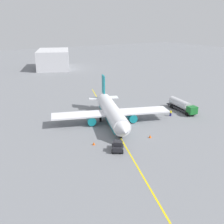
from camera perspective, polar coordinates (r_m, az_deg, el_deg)
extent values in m
plane|color=slate|center=(68.12, 0.00, -2.39)|extent=(400.00, 400.00, 0.00)
cylinder|color=white|center=(67.12, 0.00, -0.05)|extent=(21.64, 11.05, 3.88)
cube|color=teal|center=(67.47, 0.00, -0.91)|extent=(20.27, 9.99, 1.09)
cone|color=white|center=(56.16, 2.51, -3.89)|extent=(4.10, 4.53, 3.73)
cone|color=white|center=(78.85, -1.88, 3.09)|extent=(5.08, 4.54, 3.30)
cube|color=teal|center=(77.31, -1.83, 5.80)|extent=(3.13, 1.43, 5.20)
cube|color=white|center=(78.28, -1.80, 2.99)|extent=(5.13, 8.71, 0.24)
cube|color=white|center=(68.21, -0.17, -0.17)|extent=(14.63, 29.39, 0.36)
cylinder|color=teal|center=(69.07, 4.19, -1.08)|extent=(3.73, 3.07, 2.10)
cylinder|color=teal|center=(67.08, -4.39, -1.69)|extent=(3.73, 3.07, 2.10)
cylinder|color=#4C4C51|center=(59.54, 1.78, -4.39)|extent=(0.24, 0.24, 1.23)
cylinder|color=black|center=(59.78, 1.77, -4.93)|extent=(1.17, 0.75, 1.10)
cylinder|color=#4C4C51|center=(70.09, 1.75, -0.77)|extent=(0.24, 0.24, 1.23)
cylinder|color=black|center=(70.29, 1.74, -1.24)|extent=(1.17, 0.75, 1.10)
cylinder|color=#4C4C51|center=(69.12, -2.45, -1.07)|extent=(0.24, 0.24, 1.23)
cylinder|color=black|center=(69.32, -2.44, -1.54)|extent=(1.17, 0.75, 1.10)
cube|color=#2D2D33|center=(79.98, 14.22, 0.78)|extent=(11.02, 4.28, 0.30)
cube|color=#196B28|center=(75.96, 16.45, 0.39)|extent=(2.38, 2.70, 2.00)
cube|color=black|center=(75.18, 16.90, 0.48)|extent=(0.50, 2.00, 0.90)
cylinder|color=silver|center=(80.06, 14.04, 1.79)|extent=(8.22, 3.61, 2.30)
cylinder|color=black|center=(77.35, 16.93, -0.19)|extent=(1.14, 0.53, 1.10)
cylinder|color=black|center=(75.85, 15.45, -0.42)|extent=(1.14, 0.53, 1.10)
cylinder|color=black|center=(82.87, 13.79, 1.32)|extent=(1.14, 0.53, 1.10)
cylinder|color=black|center=(81.47, 12.36, 1.14)|extent=(1.14, 0.53, 1.10)
cube|color=#232328|center=(54.05, 1.19, -7.25)|extent=(4.10, 3.67, 0.90)
cube|color=black|center=(53.21, 1.19, -6.61)|extent=(2.06, 2.11, 0.90)
cylinder|color=black|center=(55.44, 0.17, -7.06)|extent=(0.83, 0.70, 0.80)
cylinder|color=black|center=(55.41, 2.25, -7.09)|extent=(0.83, 0.70, 0.80)
cylinder|color=black|center=(53.11, 0.07, -8.28)|extent=(0.83, 0.70, 0.80)
cylinder|color=black|center=(53.08, 2.25, -8.31)|extent=(0.83, 0.70, 0.80)
cube|color=navy|center=(74.93, 12.18, -0.50)|extent=(0.49, 0.39, 0.85)
cube|color=yellow|center=(74.70, 12.22, 0.03)|extent=(0.57, 0.44, 0.60)
sphere|color=tan|center=(74.57, 12.24, 0.35)|extent=(0.24, 0.24, 0.24)
cone|color=#F2590F|center=(60.39, 8.00, -5.08)|extent=(0.62, 0.62, 0.69)
cone|color=#F2590F|center=(56.66, -3.84, -6.61)|extent=(0.57, 0.57, 0.64)
cube|color=silver|center=(151.47, -12.17, 10.80)|extent=(30.31, 24.94, 9.74)
cube|color=#4C515B|center=(152.34, -15.19, 10.06)|extent=(16.89, 7.32, 6.43)
cube|color=yellow|center=(68.12, 0.00, -2.39)|extent=(68.31, 25.16, 0.01)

